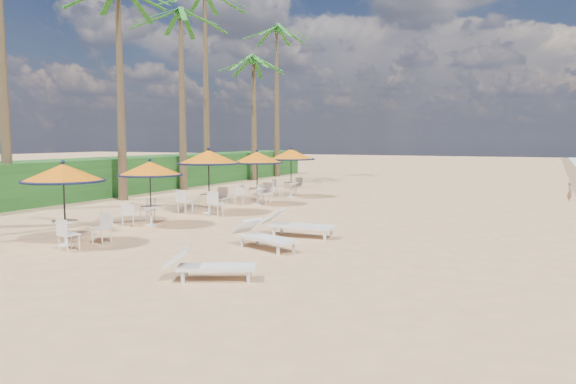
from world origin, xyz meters
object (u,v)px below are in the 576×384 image
Objects in this scene: station_2 at (208,165)px; lounger_mid at (262,235)px; lounger_far at (295,224)px; station_3 at (257,164)px; station_0 at (66,181)px; station_4 at (291,159)px; station_1 at (149,174)px; lounger_near at (207,265)px.

lounger_mid is at bearing -45.93° from station_2.
station_3 is at bearing 123.84° from lounger_far.
station_0 is 1.07× the size of lounger_mid.
station_1 is at bearing -92.02° from station_4.
station_2 is at bearing 145.40° from lounger_far.
station_3 reaches higher than lounger_far.
station_1 is 5.21m from lounger_far.
station_0 is 10.19m from station_3.
lounger_near is at bearing -15.66° from station_0.
lounger_near is at bearing -56.98° from station_2.
station_4 is 1.15× the size of lounger_mid.
station_3 is at bearing 87.24° from lounger_near.
station_4 reaches higher than station_0.
station_2 is 6.04m from lounger_far.
station_2 is at bearing 156.60° from lounger_mid.
lounger_mid is (4.76, 1.80, -1.36)m from station_0.
station_2 is 10.08m from lounger_near.
lounger_far is (4.96, -3.14, -1.43)m from station_2.
station_0 is at bearing -88.63° from station_2.
station_3 is 0.98× the size of station_4.
lounger_near is (5.27, -1.48, -1.39)m from station_0.
lounger_near is at bearing -42.54° from station_1.
station_1 is at bearing 110.77° from lounger_near.
station_4 is at bearing 87.77° from station_2.
station_4 is at bearing 134.18° from lounger_mid.
lounger_far is at bearing -53.88° from station_3.
station_0 is 5.26m from lounger_mid.
station_2 reaches higher than lounger_far.
station_0 is at bearing -90.40° from station_4.
station_4 is (0.26, 6.66, 0.02)m from station_2.
station_1 is 7.62m from lounger_near.
lounger_far is at bearing -32.32° from station_2.
station_4 reaches higher than station_3.
lounger_far is (0.04, 1.95, 0.03)m from lounger_mid.
station_2 is at bearing 91.37° from station_0.
station_4 is at bearing 89.60° from station_0.
station_2 is at bearing 88.41° from station_1.
station_1 is 0.87× the size of station_2.
station_4 is 12.72m from lounger_mid.
station_2 is at bearing -92.23° from station_4.
station_0 is at bearing 137.65° from lounger_near.
station_4 is at bearing 82.32° from lounger_near.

